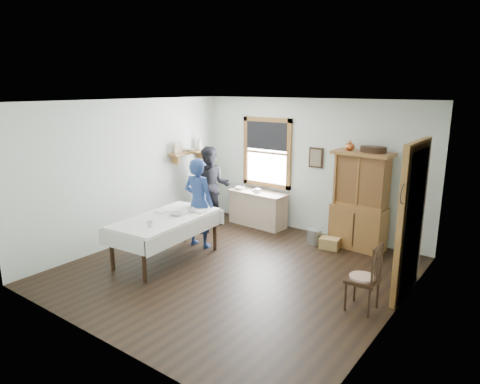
# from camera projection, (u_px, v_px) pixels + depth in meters

# --- Properties ---
(room) EXTENTS (5.01, 5.01, 2.70)m
(room) POSITION_uv_depth(u_px,v_px,m) (235.00, 190.00, 6.63)
(room) COLOR black
(room) RESTS_ON ground
(window) EXTENTS (1.18, 0.07, 1.48)m
(window) POSITION_uv_depth(u_px,v_px,m) (267.00, 149.00, 9.07)
(window) COLOR white
(window) RESTS_ON room
(doorway) EXTENTS (0.09, 1.14, 2.22)m
(doorway) POSITION_uv_depth(u_px,v_px,m) (413.00, 216.00, 5.93)
(doorway) COLOR #433630
(doorway) RESTS_ON room
(wall_shelf) EXTENTS (0.24, 1.00, 0.44)m
(wall_shelf) POSITION_uv_depth(u_px,v_px,m) (190.00, 151.00, 9.15)
(wall_shelf) COLOR #9B6730
(wall_shelf) RESTS_ON room
(framed_picture) EXTENTS (0.30, 0.04, 0.40)m
(framed_picture) POSITION_uv_depth(u_px,v_px,m) (316.00, 158.00, 8.42)
(framed_picture) COLOR black
(framed_picture) RESTS_ON room
(rug_beater) EXTENTS (0.01, 0.27, 0.27)m
(rug_beater) POSITION_uv_depth(u_px,v_px,m) (404.00, 184.00, 5.37)
(rug_beater) COLOR black
(rug_beater) RESTS_ON room
(work_counter) EXTENTS (1.32, 0.57, 0.74)m
(work_counter) POSITION_uv_depth(u_px,v_px,m) (258.00, 209.00, 9.17)
(work_counter) COLOR tan
(work_counter) RESTS_ON room
(china_hutch) EXTENTS (1.09, 0.57, 1.80)m
(china_hutch) POSITION_uv_depth(u_px,v_px,m) (360.00, 201.00, 7.75)
(china_hutch) COLOR #9B6730
(china_hutch) RESTS_ON room
(dining_table) EXTENTS (1.16, 2.00, 0.77)m
(dining_table) POSITION_uv_depth(u_px,v_px,m) (166.00, 238.00, 7.32)
(dining_table) COLOR white
(dining_table) RESTS_ON room
(spindle_chair) EXTENTS (0.46, 0.46, 0.94)m
(spindle_chair) POSITION_uv_depth(u_px,v_px,m) (363.00, 277.00, 5.65)
(spindle_chair) COLOR black
(spindle_chair) RESTS_ON room
(pail) EXTENTS (0.30, 0.30, 0.29)m
(pail) POSITION_uv_depth(u_px,v_px,m) (314.00, 236.00, 8.13)
(pail) COLOR #989BA0
(pail) RESTS_ON room
(wicker_basket) EXTENTS (0.38, 0.29, 0.20)m
(wicker_basket) POSITION_uv_depth(u_px,v_px,m) (330.00, 243.00, 7.89)
(wicker_basket) COLOR #A7834B
(wicker_basket) RESTS_ON room
(woman_blue) EXTENTS (0.60, 0.42, 1.55)m
(woman_blue) POSITION_uv_depth(u_px,v_px,m) (199.00, 206.00, 7.87)
(woman_blue) COLOR navy
(woman_blue) RESTS_ON room
(figure_dark) EXTENTS (0.96, 0.92, 1.57)m
(figure_dark) POSITION_uv_depth(u_px,v_px,m) (211.00, 189.00, 9.15)
(figure_dark) COLOR black
(figure_dark) RESTS_ON room
(table_cup_a) EXTENTS (0.14, 0.14, 0.09)m
(table_cup_a) POSITION_uv_depth(u_px,v_px,m) (191.00, 210.00, 7.49)
(table_cup_a) COLOR silver
(table_cup_a) RESTS_ON dining_table
(table_cup_b) EXTENTS (0.11, 0.11, 0.09)m
(table_cup_b) POSITION_uv_depth(u_px,v_px,m) (150.00, 224.00, 6.72)
(table_cup_b) COLOR silver
(table_cup_b) RESTS_ON dining_table
(table_bowl) EXTENTS (0.31, 0.31, 0.06)m
(table_bowl) POSITION_uv_depth(u_px,v_px,m) (176.00, 214.00, 7.31)
(table_bowl) COLOR silver
(table_bowl) RESTS_ON dining_table
(counter_book) EXTENTS (0.25, 0.27, 0.02)m
(counter_book) POSITION_uv_depth(u_px,v_px,m) (252.00, 190.00, 9.20)
(counter_book) COLOR #72664C
(counter_book) RESTS_ON work_counter
(counter_bowl) EXTENTS (0.22, 0.22, 0.06)m
(counter_bowl) POSITION_uv_depth(u_px,v_px,m) (240.00, 188.00, 9.29)
(counter_bowl) COLOR silver
(counter_bowl) RESTS_ON work_counter
(shelf_bowl) EXTENTS (0.22, 0.22, 0.05)m
(shelf_bowl) POSITION_uv_depth(u_px,v_px,m) (190.00, 150.00, 9.15)
(shelf_bowl) COLOR silver
(shelf_bowl) RESTS_ON wall_shelf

